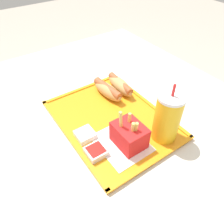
{
  "coord_description": "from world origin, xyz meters",
  "views": [
    {
      "loc": [
        0.43,
        -0.26,
        1.24
      ],
      "look_at": [
        0.0,
        0.03,
        0.77
      ],
      "focal_mm": 35.0,
      "sensor_mm": 36.0,
      "label": 1
    }
  ],
  "objects_px": {
    "hot_dog_far": "(120,85)",
    "sauce_cup_ketchup": "(96,151)",
    "hot_dog_near": "(108,90)",
    "fries_carton": "(129,135)",
    "soda_cup": "(167,117)",
    "sauce_cup_mayo": "(85,135)"
  },
  "relations": [
    {
      "from": "fries_carton",
      "to": "sauce_cup_ketchup",
      "type": "distance_m",
      "value": 0.1
    },
    {
      "from": "sauce_cup_mayo",
      "to": "sauce_cup_ketchup",
      "type": "relative_size",
      "value": 1.0
    },
    {
      "from": "soda_cup",
      "to": "sauce_cup_ketchup",
      "type": "bearing_deg",
      "value": -106.13
    },
    {
      "from": "soda_cup",
      "to": "sauce_cup_ketchup",
      "type": "distance_m",
      "value": 0.22
    },
    {
      "from": "hot_dog_far",
      "to": "sauce_cup_ketchup",
      "type": "bearing_deg",
      "value": -48.88
    },
    {
      "from": "soda_cup",
      "to": "sauce_cup_mayo",
      "type": "relative_size",
      "value": 3.49
    },
    {
      "from": "fries_carton",
      "to": "sauce_cup_mayo",
      "type": "xyz_separation_m",
      "value": [
        -0.09,
        -0.09,
        -0.03
      ]
    },
    {
      "from": "hot_dog_far",
      "to": "hot_dog_near",
      "type": "bearing_deg",
      "value": -90.0
    },
    {
      "from": "hot_dog_far",
      "to": "sauce_cup_ketchup",
      "type": "distance_m",
      "value": 0.31
    },
    {
      "from": "hot_dog_far",
      "to": "sauce_cup_ketchup",
      "type": "height_order",
      "value": "hot_dog_far"
    },
    {
      "from": "sauce_cup_ketchup",
      "to": "hot_dog_far",
      "type": "bearing_deg",
      "value": 131.12
    },
    {
      "from": "hot_dog_far",
      "to": "sauce_cup_ketchup",
      "type": "xyz_separation_m",
      "value": [
        0.2,
        -0.23,
        -0.02
      ]
    },
    {
      "from": "hot_dog_near",
      "to": "sauce_cup_mayo",
      "type": "bearing_deg",
      "value": -52.35
    },
    {
      "from": "hot_dog_near",
      "to": "soda_cup",
      "type": "bearing_deg",
      "value": 6.11
    },
    {
      "from": "hot_dog_far",
      "to": "hot_dog_near",
      "type": "relative_size",
      "value": 0.99
    },
    {
      "from": "hot_dog_far",
      "to": "sauce_cup_mayo",
      "type": "xyz_separation_m",
      "value": [
        0.13,
        -0.22,
        -0.02
      ]
    },
    {
      "from": "hot_dog_far",
      "to": "fries_carton",
      "type": "height_order",
      "value": "fries_carton"
    },
    {
      "from": "hot_dog_far",
      "to": "sauce_cup_ketchup",
      "type": "relative_size",
      "value": 2.68
    },
    {
      "from": "fries_carton",
      "to": "hot_dog_near",
      "type": "bearing_deg",
      "value": 161.09
    },
    {
      "from": "soda_cup",
      "to": "hot_dog_far",
      "type": "bearing_deg",
      "value": 173.7
    },
    {
      "from": "hot_dog_near",
      "to": "sauce_cup_ketchup",
      "type": "distance_m",
      "value": 0.27
    },
    {
      "from": "hot_dog_far",
      "to": "sauce_cup_mayo",
      "type": "distance_m",
      "value": 0.26
    }
  ]
}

